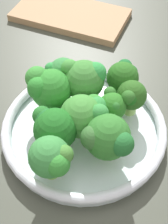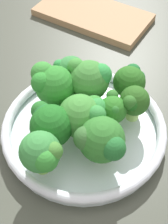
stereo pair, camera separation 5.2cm
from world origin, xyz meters
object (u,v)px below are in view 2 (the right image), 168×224
at_px(broccoli_floret_3, 71,70).
at_px(broccoli_floret_6, 50,124).
at_px(broccoli_floret_0, 101,141).
at_px(cutting_board, 93,15).
at_px(broccoli_floret_7, 130,82).
at_px(broccoli_floret_8, 51,84).
at_px(broccoli_floret_4, 90,79).
at_px(broccoli_floret_1, 134,102).
at_px(bowl, 84,129).
at_px(broccoli_floret_2, 110,109).
at_px(broccoli_floret_5, 42,153).
at_px(broccoli_floret_9, 84,114).

height_order(broccoli_floret_3, broccoli_floret_6, broccoli_floret_6).
height_order(broccoli_floret_0, cutting_board, broccoli_floret_0).
bearing_deg(broccoli_floret_7, broccoli_floret_8, -137.84).
distance_m(broccoli_floret_4, broccoli_floret_7, 0.07).
distance_m(broccoli_floret_4, broccoli_floret_6, 0.10).
bearing_deg(broccoli_floret_1, bowl, -136.31).
distance_m(broccoli_floret_0, broccoli_floret_1, 0.09).
bearing_deg(bowl, broccoli_floret_3, 138.04).
xyz_separation_m(broccoli_floret_2, broccoli_floret_8, (-0.10, -0.02, 0.01)).
height_order(broccoli_floret_0, broccoli_floret_5, same).
bearing_deg(broccoli_floret_3, broccoli_floret_5, -66.96).
bearing_deg(cutting_board, broccoli_floret_8, -69.71).
distance_m(broccoli_floret_1, broccoli_floret_2, 0.04).
bearing_deg(broccoli_floret_1, broccoli_floret_9, -127.41).
distance_m(bowl, broccoli_floret_0, 0.09).
bearing_deg(broccoli_floret_4, broccoli_floret_0, -48.80).
relative_size(broccoli_floret_0, broccoli_floret_1, 1.19).
relative_size(broccoli_floret_8, broccoli_floret_9, 1.06).
relative_size(broccoli_floret_4, broccoli_floret_7, 1.29).
xyz_separation_m(broccoli_floret_0, broccoli_floret_6, (-0.08, -0.02, 0.00)).
bearing_deg(broccoli_floret_1, broccoli_floret_7, 125.63).
xyz_separation_m(broccoli_floret_0, broccoli_floret_9, (-0.05, 0.03, -0.00)).
bearing_deg(broccoli_floret_7, bowl, -107.35).
distance_m(broccoli_floret_7, broccoli_floret_8, 0.13).
height_order(broccoli_floret_2, broccoli_floret_5, broccoli_floret_5).
xyz_separation_m(broccoli_floret_4, broccoli_floret_7, (0.05, 0.04, -0.01)).
relative_size(broccoli_floret_2, broccoli_floret_9, 0.78).
xyz_separation_m(broccoli_floret_2, cutting_board, (-0.21, 0.27, -0.06)).
xyz_separation_m(broccoli_floret_1, broccoli_floret_4, (-0.08, -0.01, 0.01)).
bearing_deg(broccoli_floret_3, broccoli_floret_4, -15.64).
bearing_deg(broccoli_floret_4, broccoli_floret_1, 3.86).
bearing_deg(broccoli_floret_3, bowl, -41.96).
relative_size(broccoli_floret_1, broccoli_floret_9, 0.85).
relative_size(broccoli_floret_5, broccoli_floret_8, 0.92).
height_order(broccoli_floret_4, cutting_board, broccoli_floret_4).
height_order(bowl, broccoli_floret_2, broccoli_floret_2).
bearing_deg(broccoli_floret_2, broccoli_floret_6, -125.56).
height_order(broccoli_floret_5, cutting_board, broccoli_floret_5).
distance_m(bowl, broccoli_floret_2, 0.06).
distance_m(broccoli_floret_1, broccoli_floret_5, 0.17).
bearing_deg(cutting_board, broccoli_floret_1, -46.03).
distance_m(broccoli_floret_9, cutting_board, 0.36).
relative_size(broccoli_floret_0, broccoli_floret_5, 1.03).
relative_size(broccoli_floret_1, broccoli_floret_5, 0.86).
bearing_deg(broccoli_floret_4, broccoli_floret_8, -136.84).
relative_size(broccoli_floret_1, broccoli_floret_7, 1.01).
distance_m(broccoli_floret_1, broccoli_floret_3, 0.13).
bearing_deg(broccoli_floret_0, broccoli_floret_2, 110.31).
height_order(broccoli_floret_1, broccoli_floret_5, broccoli_floret_5).
relative_size(bowl, cutting_board, 1.05).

